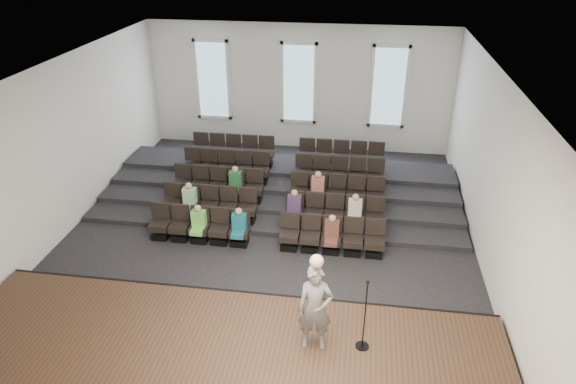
# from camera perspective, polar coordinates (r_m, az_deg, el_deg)

# --- Properties ---
(ground) EXTENTS (14.00, 14.00, 0.00)m
(ground) POSITION_cam_1_polar(r_m,az_deg,el_deg) (15.46, -2.22, -4.82)
(ground) COLOR black
(ground) RESTS_ON ground
(ceiling) EXTENTS (12.00, 14.00, 0.02)m
(ceiling) POSITION_cam_1_polar(r_m,az_deg,el_deg) (13.45, -2.61, 13.50)
(ceiling) COLOR white
(ceiling) RESTS_ON ground
(wall_back) EXTENTS (12.00, 0.04, 5.00)m
(wall_back) POSITION_cam_1_polar(r_m,az_deg,el_deg) (20.80, 1.21, 11.49)
(wall_back) COLOR silver
(wall_back) RESTS_ON ground
(wall_front) EXTENTS (12.00, 0.04, 5.00)m
(wall_front) POSITION_cam_1_polar(r_m,az_deg,el_deg) (8.56, -11.34, -15.65)
(wall_front) COLOR silver
(wall_front) RESTS_ON ground
(wall_left) EXTENTS (0.04, 14.00, 5.00)m
(wall_left) POSITION_cam_1_polar(r_m,az_deg,el_deg) (16.43, -23.58, 4.63)
(wall_left) COLOR silver
(wall_left) RESTS_ON ground
(wall_right) EXTENTS (0.04, 14.00, 5.00)m
(wall_right) POSITION_cam_1_polar(r_m,az_deg,el_deg) (14.49, 21.73, 2.01)
(wall_right) COLOR silver
(wall_right) RESTS_ON ground
(stage) EXTENTS (11.80, 3.60, 0.50)m
(stage) POSITION_cam_1_polar(r_m,az_deg,el_deg) (11.41, -7.07, -17.43)
(stage) COLOR #412B1B
(stage) RESTS_ON ground
(stage_lip) EXTENTS (11.80, 0.06, 0.52)m
(stage_lip) POSITION_cam_1_polar(r_m,az_deg,el_deg) (12.67, -5.00, -11.87)
(stage_lip) COLOR black
(stage_lip) RESTS_ON ground
(risers) EXTENTS (11.80, 4.80, 0.60)m
(risers) POSITION_cam_1_polar(r_m,az_deg,el_deg) (18.08, -0.42, 1.05)
(risers) COLOR black
(risers) RESTS_ON ground
(seating_rows) EXTENTS (6.80, 4.70, 1.67)m
(seating_rows) POSITION_cam_1_polar(r_m,az_deg,el_deg) (16.43, -1.29, 0.05)
(seating_rows) COLOR black
(seating_rows) RESTS_ON ground
(windows) EXTENTS (8.44, 0.10, 3.24)m
(windows) POSITION_cam_1_polar(r_m,az_deg,el_deg) (20.68, 1.19, 11.97)
(windows) COLOR white
(windows) RESTS_ON wall_back
(audience) EXTENTS (5.45, 2.64, 1.10)m
(audience) POSITION_cam_1_polar(r_m,az_deg,el_deg) (15.31, -2.06, -1.62)
(audience) COLOR #6ACA50
(audience) RESTS_ON seating_rows
(speaker) EXTENTS (0.75, 0.53, 1.94)m
(speaker) POSITION_cam_1_polar(r_m,az_deg,el_deg) (10.53, 3.04, -12.76)
(speaker) COLOR slate
(speaker) RESTS_ON stage
(mic_stand) EXTENTS (0.28, 0.28, 1.70)m
(mic_stand) POSITION_cam_1_polar(r_m,az_deg,el_deg) (10.89, 8.42, -14.71)
(mic_stand) COLOR black
(mic_stand) RESTS_ON stage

